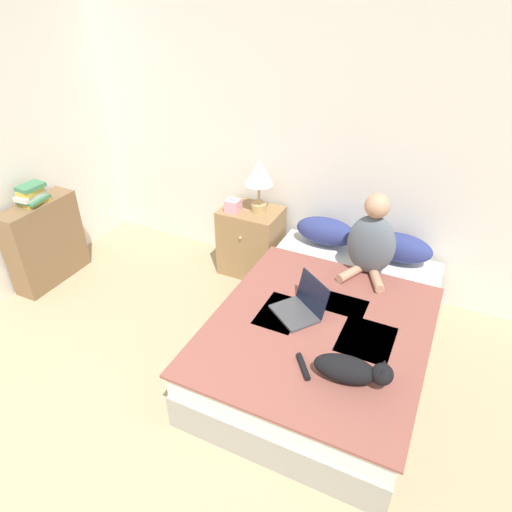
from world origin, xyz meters
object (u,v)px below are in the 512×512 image
Objects in this scene: pillow_far at (399,248)px; bookshelf at (46,242)px; pillow_near at (326,231)px; book_stack_top at (32,195)px; nightstand at (251,241)px; person_sitting at (371,241)px; tissue_box at (233,205)px; laptop_open at (301,306)px; table_lamp at (259,175)px; bed at (325,334)px; cat_tabby at (351,370)px.

bookshelf reaches higher than pillow_far.
pillow_near is 2.04× the size of book_stack_top.
nightstand is (-1.30, -0.06, -0.24)m from pillow_far.
person_sitting reaches higher than tissue_box.
pillow_far is 1.44m from tissue_box.
table_lamp is (-0.76, 0.93, 0.48)m from laptop_open.
bed is at bearing -102.42° from person_sitting.
tissue_box is 1.69m from book_stack_top.
pillow_near is 1.55m from cat_tabby.
pillow_far is at bearing 2.43° from nightstand.
bed is at bearing 2.42° from book_stack_top.
tissue_box reaches higher than cat_tabby.
table_lamp is (-1.23, -0.04, 0.41)m from pillow_far.
pillow_far reaches higher than cat_tabby.
nightstand is (-1.31, 1.36, -0.21)m from cat_tabby.
table_lamp reaches higher than bed.
book_stack_top reaches higher than laptop_open.
laptop_open reaches higher than nightstand.
book_stack_top is at bearing -150.51° from tissue_box.
laptop_open is 1.28m from tissue_box.
person_sitting is 4.75× the size of tissue_box.
bookshelf reaches higher than pillow_near.
laptop_open reaches higher than pillow_far.
bed is 14.45× the size of tissue_box.
person_sitting is 1.26m from tissue_box.
person_sitting is 1.11m from table_lamp.
bookshelf is (-2.59, -0.11, 0.17)m from bed.
bookshelf reaches higher than cat_tabby.
bookshelf is at bearing -177.60° from bed.
pillow_far is 3.72× the size of tissue_box.
tissue_box reaches higher than laptop_open.
table_lamp reaches higher than cat_tabby.
cat_tabby is 2.94m from bookshelf.
table_lamp is 3.38× the size of tissue_box.
cat_tabby is 0.75× the size of bookshelf.
table_lamp is (-1.05, 0.24, 0.25)m from person_sitting.
pillow_near reaches higher than bed.
bookshelf is at bearing -150.81° from table_lamp.
person_sitting is at bearing 14.27° from bookshelf.
cat_tabby is 2.96m from book_stack_top.
laptop_open is at bearing -50.78° from table_lamp.
book_stack_top is (-0.00, -0.00, 0.46)m from bookshelf.
person_sitting is at bearing -11.40° from nightstand.
pillow_far is 3.06m from bookshelf.
book_stack_top is (-2.43, -0.00, 0.35)m from laptop_open.
cat_tabby is 1.38× the size of laptop_open.
pillow_far is at bearing 83.79° from cat_tabby.
bookshelf reaches higher than nightstand.
bed is 3.16× the size of nightstand.
pillow_far is at bearing 100.42° from laptop_open.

